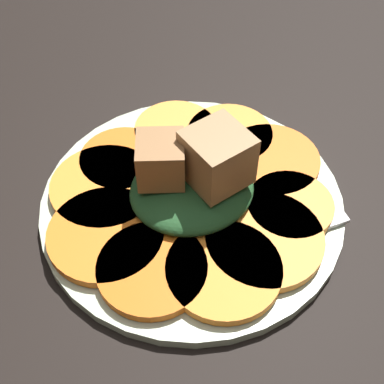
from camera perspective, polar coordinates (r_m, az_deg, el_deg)
table_slab at (r=47.77cm, az=0.00°, el=-2.40°), size 120.00×120.00×2.00cm
plate at (r=46.58cm, az=0.00°, el=-1.25°), size 26.16×26.16×1.05cm
carrot_slice_0 at (r=43.50cm, az=7.74°, el=-4.99°), size 9.62×9.62×0.82cm
carrot_slice_1 at (r=45.93cm, az=10.42°, el=-1.46°), size 7.36×7.36×0.82cm
carrot_slice_2 at (r=49.18cm, az=8.40°, el=3.35°), size 8.88×8.88×0.82cm
carrot_slice_3 at (r=51.13cm, az=4.04°, el=6.08°), size 8.10×8.10×0.82cm
carrot_slice_4 at (r=51.47cm, az=-1.75°, el=6.57°), size 7.86×7.86×0.82cm
carrot_slice_5 at (r=49.14cm, az=-7.41°, el=3.46°), size 7.77×7.77×0.82cm
carrot_slice_6 at (r=47.15cm, az=-9.27°, el=0.57°), size 9.54×9.54×0.82cm
carrot_slice_7 at (r=43.92cm, az=-9.17°, el=-4.50°), size 9.54×9.54×0.82cm
carrot_slice_8 at (r=41.67cm, az=-4.29°, el=-8.17°), size 8.63×8.63×0.82cm
carrot_slice_9 at (r=41.58cm, az=3.40°, el=-8.30°), size 9.06×9.06×0.82cm
center_pile at (r=43.99cm, az=0.55°, el=1.74°), size 10.66×9.60×7.39cm
fork at (r=42.80cm, az=4.92°, el=-6.41°), size 18.95×2.58×0.40cm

